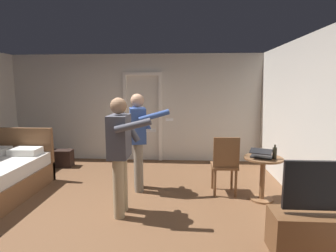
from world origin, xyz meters
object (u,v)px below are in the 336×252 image
tv_flatscreen (323,228)px  person_blue_shirt (120,148)px  bottle_on_table (275,153)px  side_table (263,172)px  wooden_chair (225,163)px  person_striped_shirt (139,136)px  suitcase_dark (60,158)px  laptop (261,155)px

tv_flatscreen → person_blue_shirt: person_blue_shirt is taller
bottle_on_table → person_blue_shirt: 2.32m
tv_flatscreen → side_table: tv_flatscreen is taller
tv_flatscreen → side_table: 1.42m
tv_flatscreen → wooden_chair: (-0.82, 1.59, 0.25)m
side_table → bottle_on_table: bottle_on_table is taller
person_blue_shirt → person_striped_shirt: person_striped_shirt is taller
side_table → person_blue_shirt: bearing=-164.3°
person_blue_shirt → suitcase_dark: person_blue_shirt is taller
laptop → person_striped_shirt: (-1.98, 0.38, 0.21)m
person_blue_shirt → tv_flatscreen: bearing=-18.4°
tv_flatscreen → bottle_on_table: (-0.12, 1.30, 0.50)m
laptop → bottle_on_table: size_ratio=1.93×
suitcase_dark → bottle_on_table: bearing=-24.6°
laptop → bottle_on_table: 0.20m
bottle_on_table → wooden_chair: size_ratio=0.22×
tv_flatscreen → suitcase_dark: (-4.29, 2.98, -0.11)m
person_blue_shirt → laptop: bearing=15.0°
bottle_on_table → person_blue_shirt: size_ratio=0.13×
tv_flatscreen → person_blue_shirt: 2.59m
person_blue_shirt → wooden_chair: bearing=27.1°
person_blue_shirt → person_striped_shirt: size_ratio=0.98×
side_table → wooden_chair: bearing=159.9°
tv_flatscreen → wooden_chair: size_ratio=1.11×
laptop → suitcase_dark: 4.35m
side_table → suitcase_dark: 4.35m
side_table → suitcase_dark: size_ratio=1.31×
tv_flatscreen → suitcase_dark: 5.23m
tv_flatscreen → suitcase_dark: size_ratio=2.06×
person_striped_shirt → side_table: bearing=-9.4°
side_table → suitcase_dark: (-4.03, 1.59, -0.28)m
side_table → laptop: size_ratio=1.64×
tv_flatscreen → person_blue_shirt: size_ratio=0.67×
laptop → suitcase_dark: (-3.99, 1.63, -0.56)m
person_blue_shirt → person_striped_shirt: (0.10, 0.93, 0.01)m
laptop → tv_flatscreen: bearing=-77.2°
side_table → wooden_chair: size_ratio=0.71×
side_table → laptop: laptop is taller
bottle_on_table → person_blue_shirt: person_blue_shirt is taller
side_table → wooden_chair: (-0.56, 0.20, 0.08)m
bottle_on_table → laptop: bearing=167.9°
tv_flatscreen → laptop: size_ratio=2.58×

